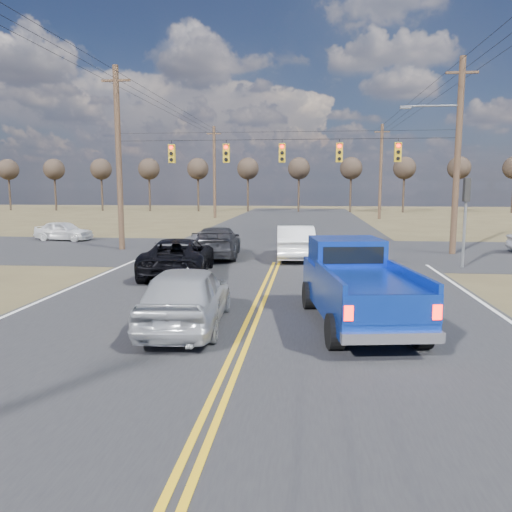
# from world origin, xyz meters

# --- Properties ---
(ground) EXTENTS (160.00, 160.00, 0.00)m
(ground) POSITION_xyz_m (0.00, 0.00, 0.00)
(ground) COLOR brown
(ground) RESTS_ON ground
(road_main) EXTENTS (14.00, 120.00, 0.02)m
(road_main) POSITION_xyz_m (0.00, 10.00, 0.00)
(road_main) COLOR #28282B
(road_main) RESTS_ON ground
(road_cross) EXTENTS (120.00, 12.00, 0.02)m
(road_cross) POSITION_xyz_m (0.00, 18.00, 0.00)
(road_cross) COLOR #28282B
(road_cross) RESTS_ON ground
(signal_gantry) EXTENTS (19.60, 4.83, 10.00)m
(signal_gantry) POSITION_xyz_m (0.50, 17.79, 5.06)
(signal_gantry) COLOR #473323
(signal_gantry) RESTS_ON ground
(utility_poles) EXTENTS (19.60, 58.32, 10.00)m
(utility_poles) POSITION_xyz_m (0.00, 17.00, 5.23)
(utility_poles) COLOR #473323
(utility_poles) RESTS_ON ground
(treeline) EXTENTS (87.00, 117.80, 7.40)m
(treeline) POSITION_xyz_m (0.00, 26.96, 5.70)
(treeline) COLOR #33261C
(treeline) RESTS_ON ground
(pickup_truck) EXTENTS (2.93, 5.89, 2.12)m
(pickup_truck) POSITION_xyz_m (2.72, 3.90, 1.03)
(pickup_truck) COLOR black
(pickup_truck) RESTS_ON ground
(silver_suv) EXTENTS (2.21, 4.88, 1.63)m
(silver_suv) POSITION_xyz_m (-1.58, 3.13, 0.81)
(silver_suv) COLOR #AAADB2
(silver_suv) RESTS_ON ground
(black_suv) EXTENTS (3.06, 5.64, 1.50)m
(black_suv) POSITION_xyz_m (-3.73, 10.45, 0.75)
(black_suv) COLOR black
(black_suv) RESTS_ON ground
(white_car_queue) EXTENTS (2.10, 5.14, 1.66)m
(white_car_queue) POSITION_xyz_m (0.80, 15.50, 0.83)
(white_car_queue) COLOR white
(white_car_queue) RESTS_ON ground
(dgrey_car_queue) EXTENTS (2.66, 5.52, 1.55)m
(dgrey_car_queue) POSITION_xyz_m (-3.08, 15.50, 0.77)
(dgrey_car_queue) COLOR #2B2B2F
(dgrey_car_queue) RESTS_ON ground
(cross_car_west) EXTENTS (2.10, 3.99, 1.29)m
(cross_car_west) POSITION_xyz_m (-14.50, 22.07, 0.65)
(cross_car_west) COLOR white
(cross_car_west) RESTS_ON ground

